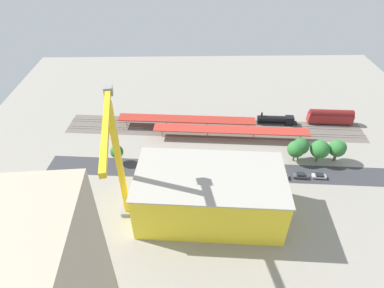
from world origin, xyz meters
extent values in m
plane|color=gray|center=(0.00, 0.00, 0.00)|extent=(185.90, 185.90, 0.00)
cube|color=#665E54|center=(0.00, -20.18, 0.00)|extent=(116.86, 22.20, 0.01)
cube|color=#38383D|center=(0.00, 4.75, 0.00)|extent=(116.53, 18.07, 0.01)
cube|color=#9E9EA8|center=(0.00, -23.48, 0.18)|extent=(115.84, 9.22, 0.12)
cube|color=#9E9EA8|center=(0.00, -22.04, 0.18)|extent=(115.84, 9.22, 0.12)
cube|color=#9E9EA8|center=(0.00, -18.33, 0.18)|extent=(115.84, 9.22, 0.12)
cube|color=#9E9EA8|center=(0.00, -16.89, 0.18)|extent=(115.84, 9.22, 0.12)
cube|color=#B73328|center=(-5.54, -13.15, 4.09)|extent=(57.83, 9.35, 0.32)
cylinder|color=slate|center=(-31.39, -11.12, 1.97)|extent=(0.30, 0.30, 3.93)
cylinder|color=slate|center=(-14.16, -12.48, 1.97)|extent=(0.30, 0.30, 3.93)
cylinder|color=slate|center=(3.08, -13.83, 1.97)|extent=(0.30, 0.30, 3.93)
cylinder|color=slate|center=(20.32, -15.18, 1.97)|extent=(0.30, 0.30, 3.93)
cube|color=#A82D23|center=(10.86, -21.12, 3.78)|extent=(53.83, 9.27, 0.39)
cylinder|color=slate|center=(-13.18, -19.23, 1.80)|extent=(0.30, 0.30, 3.59)
cylinder|color=slate|center=(2.85, -20.49, 1.80)|extent=(0.30, 0.30, 3.59)
cylinder|color=slate|center=(18.88, -21.75, 1.80)|extent=(0.30, 0.30, 3.59)
cylinder|color=slate|center=(34.90, -23.01, 1.80)|extent=(0.30, 0.30, 3.59)
cube|color=black|center=(-25.45, -22.76, 0.50)|extent=(16.02, 3.54, 1.00)
cylinder|color=black|center=(-23.88, -22.88, 2.28)|extent=(12.89, 3.55, 2.56)
cube|color=black|center=(-30.22, -22.38, 1.75)|extent=(3.37, 3.00, 3.51)
cylinder|color=black|center=(-19.03, -23.26, 4.26)|extent=(0.70, 0.70, 1.40)
cube|color=black|center=(-46.64, -22.76, 0.30)|extent=(15.97, 3.79, 0.60)
cube|color=maroon|center=(-46.64, -22.76, 2.46)|extent=(17.77, 4.56, 3.71)
cylinder|color=maroon|center=(-46.64, -22.76, 4.56)|extent=(17.07, 4.51, 3.19)
cube|color=black|center=(-31.89, 8.73, 0.15)|extent=(3.89, 2.18, 0.30)
cube|color=silver|center=(-31.89, 8.73, 0.67)|extent=(4.60, 2.34, 0.73)
cube|color=#1E2328|center=(-31.89, 8.73, 1.32)|extent=(2.65, 1.88, 0.56)
cube|color=black|center=(-25.89, 8.48, 0.15)|extent=(4.07, 2.14, 0.30)
cube|color=#474C51|center=(-25.89, 8.48, 0.70)|extent=(4.81, 2.29, 0.80)
cube|color=#1E2328|center=(-25.89, 8.48, 1.44)|extent=(2.76, 1.86, 0.68)
cube|color=black|center=(-19.77, 8.45, 0.15)|extent=(3.59, 2.10, 0.30)
cube|color=#474C51|center=(-19.77, 8.45, 0.72)|extent=(4.25, 2.23, 0.84)
cube|color=#1E2328|center=(-19.77, 8.45, 1.47)|extent=(2.43, 1.84, 0.66)
cube|color=black|center=(-13.06, 7.83, 0.15)|extent=(3.93, 1.96, 0.30)
cube|color=navy|center=(-13.06, 7.83, 0.66)|extent=(4.66, 2.09, 0.72)
cube|color=#1E2328|center=(-13.06, 7.83, 1.31)|extent=(2.66, 1.71, 0.58)
cube|color=black|center=(-7.37, 7.89, 0.15)|extent=(3.82, 2.18, 0.30)
cube|color=black|center=(-7.37, 7.89, 0.71)|extent=(4.52, 2.33, 0.82)
cube|color=#1E2328|center=(-7.37, 7.89, 1.41)|extent=(2.60, 1.90, 0.59)
cube|color=black|center=(-0.67, 7.93, 0.15)|extent=(3.69, 1.81, 0.30)
cube|color=silver|center=(-0.67, 7.93, 0.71)|extent=(4.39, 1.91, 0.82)
cube|color=#1E2328|center=(-0.67, 7.93, 1.43)|extent=(2.48, 1.62, 0.62)
cube|color=yellow|center=(4.83, 22.42, 7.21)|extent=(40.85, 23.60, 14.41)
cube|color=#ADA89E|center=(4.83, 22.42, 14.61)|extent=(41.49, 24.25, 0.40)
cube|color=gray|center=(28.10, 21.81, 0.60)|extent=(3.60, 3.60, 1.20)
cube|color=yellow|center=(28.10, 21.81, 18.29)|extent=(1.40, 1.40, 36.57)
cube|color=yellow|center=(26.44, 32.36, 37.17)|extent=(5.43, 27.21, 1.20)
cube|color=gray|center=(28.80, 17.37, 37.17)|extent=(2.35, 2.68, 2.00)
cube|color=black|center=(13.85, 5.29, 0.25)|extent=(10.29, 3.61, 0.50)
cube|color=silver|center=(12.77, 5.44, 1.97)|extent=(8.17, 3.55, 2.93)
cube|color=#334C8C|center=(17.76, 4.74, 1.70)|extent=(2.51, 2.76, 2.41)
cube|color=black|center=(-9.71, 7.77, 0.25)|extent=(9.55, 3.51, 0.50)
cube|color=white|center=(-10.85, 7.92, 1.93)|extent=(7.30, 3.47, 2.87)
cube|color=maroon|center=(-6.22, 7.32, 1.75)|extent=(2.61, 2.86, 2.50)
cube|color=black|center=(6.98, 5.69, 0.25)|extent=(9.45, 3.28, 0.50)
cube|color=silver|center=(5.92, 5.81, 1.86)|extent=(7.36, 3.30, 2.73)
cube|color=#334C8C|center=(10.52, 5.31, 1.79)|extent=(2.39, 2.76, 2.57)
cylinder|color=brown|center=(-40.42, 0.13, 1.99)|extent=(0.50, 0.50, 3.98)
sphere|color=#38843D|center=(-40.42, 0.13, 5.69)|extent=(4.88, 4.88, 4.88)
cylinder|color=brown|center=(34.54, -0.52, 1.49)|extent=(0.59, 0.59, 2.97)
sphere|color=#28662D|center=(34.54, -0.52, 4.50)|extent=(4.36, 4.36, 4.36)
cylinder|color=brown|center=(-27.66, -0.70, 1.90)|extent=(0.53, 0.53, 3.81)
sphere|color=#28662D|center=(-27.66, -0.70, 5.78)|extent=(5.62, 5.62, 5.62)
cylinder|color=brown|center=(-39.73, 0.35, 1.70)|extent=(0.40, 0.40, 3.40)
sphere|color=#2D7233|center=(-39.73, 0.35, 5.42)|extent=(5.78, 5.78, 5.78)
cylinder|color=brown|center=(-25.91, -0.03, 1.52)|extent=(0.51, 0.51, 3.04)
sphere|color=#2D7233|center=(-25.91, -0.03, 5.05)|extent=(5.72, 5.72, 5.72)
cylinder|color=brown|center=(-33.89, 0.46, 1.50)|extent=(0.54, 0.54, 2.99)
sphere|color=#2D7233|center=(-33.89, 0.46, 5.22)|extent=(6.35, 6.35, 6.35)
cylinder|color=#333333|center=(19.38, 9.64, 2.95)|extent=(0.16, 0.16, 5.90)
cube|color=black|center=(19.38, 9.64, 6.35)|extent=(0.36, 0.36, 0.90)
sphere|color=yellow|center=(19.60, 9.64, 6.35)|extent=(0.20, 0.20, 0.20)
camera|label=1|loc=(10.86, 82.63, 71.85)|focal=29.63mm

